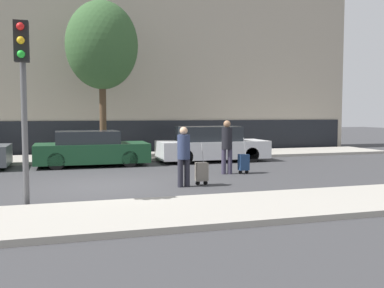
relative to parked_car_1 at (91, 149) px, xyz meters
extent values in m
plane|color=#38383A|center=(0.16, -4.64, -0.62)|extent=(80.00, 80.00, 0.00)
cube|color=#A39E93|center=(0.16, -8.39, -0.56)|extent=(28.00, 2.50, 0.12)
cube|color=#A39E93|center=(0.16, 2.36, -0.56)|extent=(28.00, 3.00, 0.12)
cube|color=#A89E8C|center=(0.16, 5.69, 4.75)|extent=(28.00, 2.27, 10.75)
cube|color=black|center=(0.16, 4.54, 0.18)|extent=(27.44, 0.06, 1.60)
cube|color=#194728|center=(0.04, 0.00, -0.13)|extent=(4.10, 1.83, 0.70)
cube|color=#23282D|center=(-0.13, 0.00, 0.45)|extent=(2.26, 1.61, 0.46)
cylinder|color=black|center=(1.31, -0.82, -0.32)|extent=(0.60, 0.18, 0.60)
cylinder|color=black|center=(1.31, 0.82, -0.32)|extent=(0.60, 0.18, 0.60)
cylinder|color=black|center=(-1.23, -0.82, -0.32)|extent=(0.60, 0.18, 0.60)
cylinder|color=black|center=(-1.23, 0.82, -0.32)|extent=(0.60, 0.18, 0.60)
cube|color=silver|center=(4.82, 0.09, -0.13)|extent=(4.44, 1.71, 0.70)
cube|color=#23282D|center=(4.64, 0.09, 0.51)|extent=(2.44, 1.51, 0.59)
cylinder|color=black|center=(6.20, -0.68, -0.32)|extent=(0.60, 0.18, 0.60)
cylinder|color=black|center=(6.20, 0.86, -0.32)|extent=(0.60, 0.18, 0.60)
cylinder|color=black|center=(3.45, -0.68, -0.32)|extent=(0.60, 0.18, 0.60)
cylinder|color=black|center=(3.45, 0.86, -0.32)|extent=(0.60, 0.18, 0.60)
cylinder|color=#23232D|center=(2.18, -5.35, -0.25)|extent=(0.15, 0.15, 0.74)
cylinder|color=#23232D|center=(1.99, -5.39, -0.25)|extent=(0.15, 0.15, 0.74)
cylinder|color=#283351|center=(2.09, -5.37, 0.45)|extent=(0.34, 0.34, 0.65)
sphere|color=tan|center=(2.09, -5.37, 0.88)|extent=(0.21, 0.21, 0.21)
cube|color=slate|center=(2.62, -5.26, -0.25)|extent=(0.32, 0.24, 0.50)
cylinder|color=black|center=(2.51, -5.26, -0.56)|extent=(0.12, 0.03, 0.12)
cylinder|color=black|center=(2.74, -5.26, -0.56)|extent=(0.12, 0.03, 0.12)
cylinder|color=gray|center=(2.62, -5.33, 0.27)|extent=(0.02, 0.19, 0.53)
cylinder|color=#383347|center=(4.16, -3.49, -0.22)|extent=(0.15, 0.15, 0.81)
cylinder|color=#383347|center=(3.96, -3.45, -0.22)|extent=(0.15, 0.15, 0.81)
cylinder|color=black|center=(4.06, -3.47, 0.53)|extent=(0.34, 0.34, 0.70)
sphere|color=#936B4C|center=(4.06, -3.47, 1.00)|extent=(0.23, 0.23, 0.23)
cube|color=navy|center=(4.60, -3.58, -0.24)|extent=(0.32, 0.24, 0.52)
cylinder|color=black|center=(4.48, -3.58, -0.56)|extent=(0.12, 0.03, 0.12)
cylinder|color=black|center=(4.71, -3.58, -0.56)|extent=(0.12, 0.03, 0.12)
cylinder|color=gray|center=(4.60, -3.65, 0.29)|extent=(0.02, 0.19, 0.53)
cylinder|color=#515154|center=(-1.72, -6.89, 1.27)|extent=(0.12, 0.12, 3.78)
cube|color=black|center=(-1.72, -7.07, 2.76)|extent=(0.28, 0.24, 0.80)
sphere|color=red|center=(-1.72, -7.22, 3.02)|extent=(0.15, 0.15, 0.15)
sphere|color=gold|center=(-1.72, -7.22, 2.76)|extent=(0.15, 0.15, 0.15)
sphere|color=green|center=(-1.72, -7.22, 2.49)|extent=(0.15, 0.15, 0.15)
cylinder|color=#4C3826|center=(0.61, 1.87, 1.14)|extent=(0.28, 0.28, 3.28)
ellipsoid|color=#33562D|center=(0.61, 1.87, 4.13)|extent=(2.95, 2.95, 3.61)
camera|label=1|loc=(-0.94, -16.26, 1.34)|focal=40.00mm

